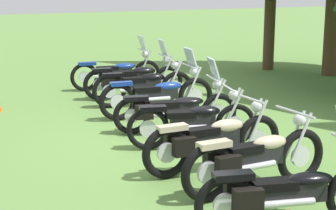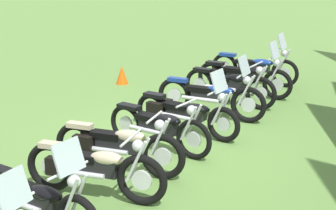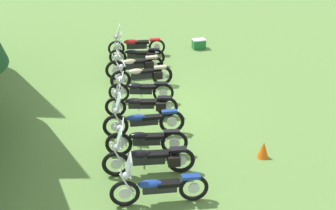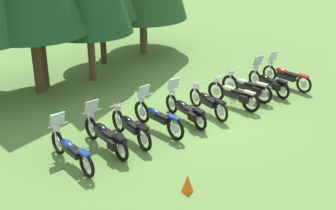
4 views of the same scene
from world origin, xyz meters
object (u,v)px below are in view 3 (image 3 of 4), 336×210
at_px(motorcycle_2, 146,141).
at_px(motorcycle_4, 142,104).
at_px(motorcycle_9, 136,45).
at_px(motorcycle_7, 136,66).
at_px(picnic_cooler, 199,44).
at_px(motorcycle_5, 141,90).
at_px(motorcycle_0, 158,187).
at_px(traffic_cone, 263,150).
at_px(motorcycle_3, 143,121).
at_px(motorcycle_1, 150,158).
at_px(motorcycle_8, 138,55).
at_px(motorcycle_6, 143,76).

bearing_deg(motorcycle_2, motorcycle_4, -87.46).
distance_m(motorcycle_2, motorcycle_9, 7.59).
xyz_separation_m(motorcycle_7, picnic_cooler, (2.23, -3.30, -0.25)).
xyz_separation_m(motorcycle_5, motorcycle_7, (2.11, -0.30, 0.01)).
bearing_deg(motorcycle_0, motorcycle_9, -90.58).
height_order(motorcycle_7, traffic_cone, motorcycle_7).
relative_size(motorcycle_3, picnic_cooler, 4.32).
bearing_deg(motorcycle_5, motorcycle_7, -81.26).
bearing_deg(motorcycle_0, motorcycle_3, -87.95).
distance_m(motorcycle_1, motorcycle_3, 1.98).
relative_size(motorcycle_8, traffic_cone, 4.52).
bearing_deg(motorcycle_6, motorcycle_0, 81.63).
bearing_deg(motorcycle_2, motorcycle_7, -86.21).
relative_size(motorcycle_2, motorcycle_5, 1.05).
bearing_deg(motorcycle_0, motorcycle_1, -85.73).
relative_size(motorcycle_0, motorcycle_3, 0.97).
xyz_separation_m(motorcycle_1, motorcycle_2, (0.90, -0.12, -0.02)).
distance_m(motorcycle_5, picnic_cooler, 5.64).
height_order(motorcycle_4, motorcycle_9, motorcycle_9).
bearing_deg(motorcycle_5, motorcycle_1, 96.95).
relative_size(motorcycle_4, motorcycle_9, 0.96).
bearing_deg(traffic_cone, motorcycle_6, 21.94).
xyz_separation_m(motorcycle_3, motorcycle_7, (4.26, -0.73, -0.01)).
height_order(motorcycle_3, picnic_cooler, motorcycle_3).
height_order(motorcycle_3, traffic_cone, motorcycle_3).
bearing_deg(motorcycle_9, motorcycle_0, 89.95).
bearing_deg(motorcycle_7, motorcycle_4, 81.78).
distance_m(motorcycle_1, motorcycle_4, 3.15).
bearing_deg(motorcycle_8, traffic_cone, 120.14).
relative_size(motorcycle_7, motorcycle_8, 1.03).
height_order(motorcycle_0, traffic_cone, motorcycle_0).
bearing_deg(motorcycle_3, traffic_cone, 152.17).
xyz_separation_m(motorcycle_3, motorcycle_4, (1.15, -0.26, -0.03)).
height_order(motorcycle_5, motorcycle_6, motorcycle_6).
bearing_deg(motorcycle_8, motorcycle_3, 94.84).
xyz_separation_m(motorcycle_6, motorcycle_9, (3.12, -0.44, 0.02)).
relative_size(motorcycle_0, motorcycle_7, 1.05).
relative_size(motorcycle_4, motorcycle_6, 0.99).
relative_size(motorcycle_5, picnic_cooler, 3.80).
bearing_deg(traffic_cone, motorcycle_0, 108.65).
bearing_deg(traffic_cone, motorcycle_4, 39.75).
height_order(motorcycle_5, motorcycle_7, motorcycle_7).
xyz_separation_m(motorcycle_2, motorcycle_8, (6.40, -1.21, -0.01)).
relative_size(motorcycle_0, motorcycle_6, 1.03).
bearing_deg(motorcycle_2, motorcycle_3, -85.31).
bearing_deg(motorcycle_4, traffic_cone, 145.09).
bearing_deg(motorcycle_6, motorcycle_1, 80.39).
xyz_separation_m(motorcycle_4, picnic_cooler, (5.34, -3.77, -0.23)).
xyz_separation_m(motorcycle_1, motorcycle_5, (4.11, -0.71, -0.03)).
bearing_deg(motorcycle_2, motorcycle_5, -87.16).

